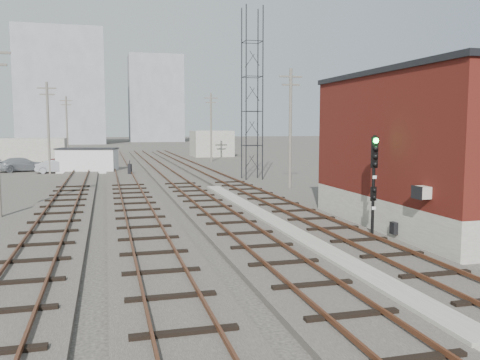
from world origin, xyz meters
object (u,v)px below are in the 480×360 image
object	(u,v)px
car_grey	(23,165)
site_trailer	(87,160)
car_red	(61,164)
switch_stand	(130,169)
signal_mast	(374,177)
car_silver	(57,167)

from	to	relation	value
car_grey	site_trailer	bearing A→B (deg)	-134.14
car_red	car_grey	size ratio (longest dim) A/B	0.79
switch_stand	car_red	bearing A→B (deg)	151.37
site_trailer	switch_stand	bearing A→B (deg)	-36.89
signal_mast	car_red	size ratio (longest dim) A/B	1.09
car_silver	site_trailer	bearing A→B (deg)	-88.56
site_trailer	car_grey	xyz separation A→B (m)	(-6.60, 2.93, -0.53)
car_red	car_grey	world-z (taller)	car_grey
switch_stand	car_silver	world-z (taller)	switch_stand
signal_mast	switch_stand	xyz separation A→B (m)	(-8.63, 30.14, -1.94)
site_trailer	car_red	xyz separation A→B (m)	(-2.88, 4.10, -0.58)
car_red	switch_stand	bearing A→B (deg)	-154.78
switch_stand	car_grey	xyz separation A→B (m)	(-10.59, 7.73, 0.08)
signal_mast	site_trailer	bearing A→B (deg)	109.85
car_red	car_silver	size ratio (longest dim) A/B	1.00
car_silver	car_grey	distance (m)	4.56
car_silver	signal_mast	bearing A→B (deg)	-152.37
car_red	signal_mast	bearing A→B (deg)	-170.78
signal_mast	site_trailer	distance (m)	37.18
car_grey	switch_stand	bearing A→B (deg)	-146.36
car_red	car_silver	xyz separation A→B (m)	(-0.14, -3.98, -0.02)
signal_mast	car_red	world-z (taller)	signal_mast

